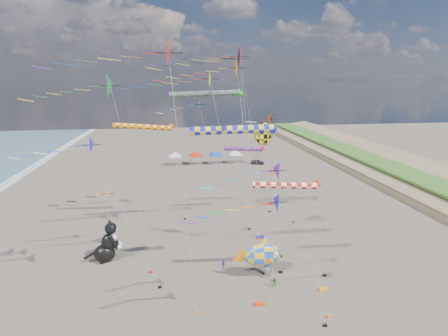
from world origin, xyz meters
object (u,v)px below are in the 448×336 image
cat_inflatable (106,241)px  parked_car (258,162)px  fish_inflatable (262,255)px  person_adult (267,271)px  child_blue (223,264)px  child_green (275,282)px

cat_inflatable → parked_car: (28.82, 44.17, -1.88)m
cat_inflatable → fish_inflatable: 17.94m
fish_inflatable → person_adult: fish_inflatable is taller
parked_car → fish_inflatable: bearing=-173.4°
cat_inflatable → parked_car: bearing=51.2°
person_adult → child_blue: size_ratio=1.63×
cat_inflatable → child_green: cat_inflatable is taller
child_blue → parked_car: parked_car is taller
child_blue → person_adult: bearing=-59.5°
child_green → child_blue: 6.39m
child_green → person_adult: bearing=117.7°
fish_inflatable → child_green: 3.01m
child_green → child_blue: bearing=154.6°
fish_inflatable → child_green: fish_inflatable is taller
person_adult → child_green: person_adult is taller
parked_car → person_adult: bearing=-172.8°
cat_inflatable → fish_inflatable: cat_inflatable is taller
cat_inflatable → child_green: (17.73, -8.12, -1.92)m
cat_inflatable → person_adult: cat_inflatable is taller
person_adult → child_green: 1.86m
child_green → child_blue: (-4.63, 4.40, -0.06)m
person_adult → parked_car: person_adult is taller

